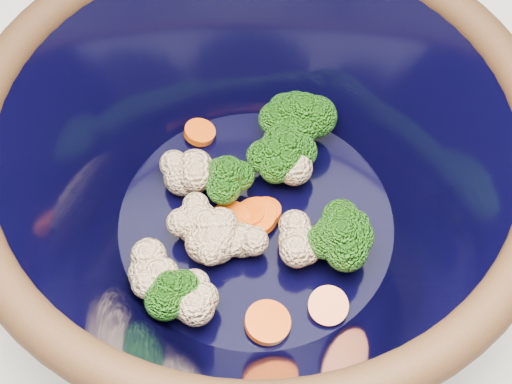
# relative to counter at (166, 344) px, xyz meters

# --- Properties ---
(counter) EXTENTS (1.20, 1.20, 0.90)m
(counter) POSITION_rel_counter_xyz_m (0.00, 0.00, 0.00)
(counter) COLOR silver
(counter) RESTS_ON ground
(mixing_bowl) EXTENTS (0.37, 0.37, 0.16)m
(mixing_bowl) POSITION_rel_counter_xyz_m (0.11, -0.11, 0.54)
(mixing_bowl) COLOR black
(mixing_bowl) RESTS_ON counter
(vegetable_pile) EXTENTS (0.17, 0.20, 0.05)m
(vegetable_pile) POSITION_rel_counter_xyz_m (0.11, -0.11, 0.51)
(vegetable_pile) COLOR #608442
(vegetable_pile) RESTS_ON mixing_bowl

